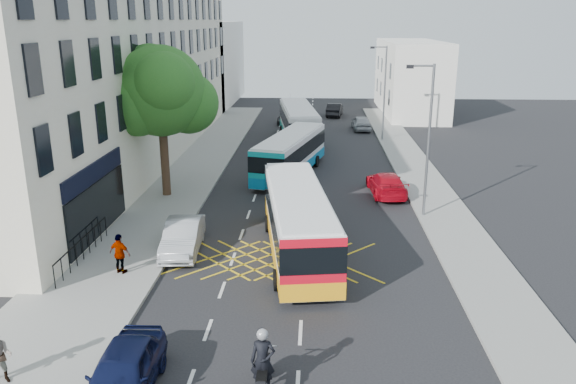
# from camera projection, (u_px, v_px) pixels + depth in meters

# --- Properties ---
(ground) EXTENTS (120.00, 120.00, 0.00)m
(ground) POSITION_uv_depth(u_px,v_px,m) (300.00, 332.00, 19.22)
(ground) COLOR black
(ground) RESTS_ON ground
(pavement_left) EXTENTS (5.00, 70.00, 0.15)m
(pavement_left) POSITION_uv_depth(u_px,v_px,m) (167.00, 195.00, 33.92)
(pavement_left) COLOR gray
(pavement_left) RESTS_ON ground
(pavement_right) EXTENTS (3.00, 70.00, 0.15)m
(pavement_right) POSITION_uv_depth(u_px,v_px,m) (434.00, 199.00, 33.16)
(pavement_right) COLOR gray
(pavement_right) RESTS_ON ground
(terrace_main) EXTENTS (8.30, 45.00, 13.50)m
(terrace_main) POSITION_uv_depth(u_px,v_px,m) (121.00, 69.00, 41.27)
(terrace_main) COLOR beige
(terrace_main) RESTS_ON ground
(terrace_far) EXTENTS (8.00, 20.00, 10.00)m
(terrace_far) POSITION_uv_depth(u_px,v_px,m) (203.00, 63.00, 70.91)
(terrace_far) COLOR silver
(terrace_far) RESTS_ON ground
(building_right) EXTENTS (6.00, 18.00, 8.00)m
(building_right) POSITION_uv_depth(u_px,v_px,m) (410.00, 77.00, 63.33)
(building_right) COLOR silver
(building_right) RESTS_ON ground
(street_tree) EXTENTS (6.30, 5.70, 8.80)m
(street_tree) POSITION_uv_depth(u_px,v_px,m) (160.00, 92.00, 32.05)
(street_tree) COLOR #382619
(street_tree) RESTS_ON pavement_left
(lamp_near) EXTENTS (1.45, 0.15, 8.00)m
(lamp_near) POSITION_uv_depth(u_px,v_px,m) (427.00, 133.00, 29.02)
(lamp_near) COLOR slate
(lamp_near) RESTS_ON pavement_right
(lamp_far) EXTENTS (1.45, 0.15, 8.00)m
(lamp_far) POSITION_uv_depth(u_px,v_px,m) (384.00, 88.00, 48.11)
(lamp_far) COLOR slate
(lamp_far) RESTS_ON pavement_right
(railings) EXTENTS (0.08, 5.60, 1.14)m
(railings) POSITION_uv_depth(u_px,v_px,m) (83.00, 247.00, 24.53)
(railings) COLOR black
(railings) RESTS_ON pavement_left
(bus_near) EXTENTS (3.90, 10.85, 2.98)m
(bus_near) POSITION_uv_depth(u_px,v_px,m) (298.00, 221.00, 25.23)
(bus_near) COLOR silver
(bus_near) RESTS_ON ground
(bus_mid) EXTENTS (4.77, 10.32, 2.83)m
(bus_mid) POSITION_uv_depth(u_px,v_px,m) (290.00, 154.00, 38.25)
(bus_mid) COLOR silver
(bus_mid) RESTS_ON ground
(bus_far) EXTENTS (3.97, 11.33, 3.12)m
(bus_far) POSITION_uv_depth(u_px,v_px,m) (299.00, 123.00, 48.71)
(bus_far) COLOR silver
(bus_far) RESTS_ON ground
(motorbike) EXTENTS (0.71, 2.40, 2.13)m
(motorbike) POSITION_uv_depth(u_px,v_px,m) (263.00, 364.00, 15.75)
(motorbike) COLOR black
(motorbike) RESTS_ON ground
(parked_car_blue) EXTENTS (1.80, 4.34, 1.47)m
(parked_car_blue) POSITION_uv_depth(u_px,v_px,m) (123.00, 373.00, 15.77)
(parked_car_blue) COLOR #0D1335
(parked_car_blue) RESTS_ON ground
(parked_car_silver) EXTENTS (1.87, 4.54, 1.46)m
(parked_car_silver) POSITION_uv_depth(u_px,v_px,m) (183.00, 237.00, 25.72)
(parked_car_silver) COLOR #ABAFB3
(parked_car_silver) RESTS_ON ground
(red_hatchback) EXTENTS (2.29, 4.88, 1.38)m
(red_hatchback) POSITION_uv_depth(u_px,v_px,m) (386.00, 184.00, 34.15)
(red_hatchback) COLOR red
(red_hatchback) RESTS_ON ground
(distant_car_grey) EXTENTS (2.85, 5.11, 1.35)m
(distant_car_grey) POSITION_uv_depth(u_px,v_px,m) (291.00, 117.00, 57.87)
(distant_car_grey) COLOR #3B3C42
(distant_car_grey) RESTS_ON ground
(distant_car_silver) EXTENTS (1.88, 4.20, 1.40)m
(distant_car_silver) POSITION_uv_depth(u_px,v_px,m) (361.00, 123.00, 54.20)
(distant_car_silver) COLOR #A5A8AD
(distant_car_silver) RESTS_ON ground
(distant_car_dark) EXTENTS (2.07, 4.48, 1.42)m
(distant_car_dark) POSITION_uv_depth(u_px,v_px,m) (335.00, 110.00, 62.07)
(distant_car_dark) COLOR black
(distant_car_dark) RESTS_ON ground
(pedestrian_far) EXTENTS (1.09, 0.72, 1.72)m
(pedestrian_far) POSITION_uv_depth(u_px,v_px,m) (120.00, 254.00, 23.14)
(pedestrian_far) COLOR gray
(pedestrian_far) RESTS_ON pavement_left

